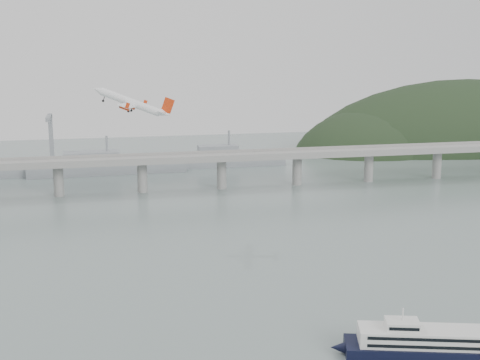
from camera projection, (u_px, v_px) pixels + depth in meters
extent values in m
plane|color=slate|center=(276.00, 319.00, 213.18)|extent=(900.00, 900.00, 0.00)
cube|color=gray|center=(190.00, 159.00, 400.23)|extent=(800.00, 22.00, 2.20)
cube|color=gray|center=(192.00, 158.00, 389.78)|extent=(800.00, 0.60, 1.80)
cube|color=gray|center=(188.00, 153.00, 409.85)|extent=(800.00, 0.60, 1.80)
cylinder|color=gray|center=(59.00, 181.00, 385.54)|extent=(6.00, 6.00, 21.00)
cylinder|color=gray|center=(142.00, 177.00, 396.07)|extent=(6.00, 6.00, 21.00)
cylinder|color=gray|center=(222.00, 174.00, 406.60)|extent=(6.00, 6.00, 21.00)
cylinder|color=gray|center=(297.00, 170.00, 417.12)|extent=(6.00, 6.00, 21.00)
cylinder|color=gray|center=(369.00, 167.00, 427.65)|extent=(6.00, 6.00, 21.00)
cylinder|color=gray|center=(437.00, 164.00, 438.18)|extent=(6.00, 6.00, 21.00)
ellipsoid|color=black|center=(462.00, 165.00, 589.13)|extent=(320.00, 150.00, 156.00)
ellipsoid|color=black|center=(371.00, 164.00, 558.34)|extent=(140.00, 110.00, 96.00)
cube|color=gray|center=(108.00, 168.00, 455.11)|extent=(110.55, 21.43, 8.00)
cube|color=gray|center=(91.00, 157.00, 451.15)|extent=(39.01, 16.73, 8.00)
cylinder|color=gray|center=(107.00, 146.00, 451.83)|extent=(1.60, 1.60, 14.00)
cube|color=gray|center=(229.00, 161.00, 483.62)|extent=(85.00, 13.60, 8.00)
cube|color=gray|center=(218.00, 151.00, 480.19)|extent=(29.75, 11.90, 8.00)
cylinder|color=gray|center=(229.00, 140.00, 480.33)|extent=(1.60, 1.60, 14.00)
cube|color=gray|center=(51.00, 140.00, 476.86)|extent=(3.00, 3.00, 40.00)
cube|color=gray|center=(49.00, 118.00, 463.60)|extent=(3.00, 28.00, 3.00)
cube|color=black|center=(427.00, 350.00, 187.07)|extent=(49.06, 24.44, 3.82)
cone|color=black|center=(338.00, 348.00, 188.80)|extent=(5.66, 5.01, 3.82)
cube|color=silver|center=(428.00, 337.00, 186.19)|extent=(41.19, 20.46, 4.78)
cube|color=black|center=(432.00, 340.00, 181.22)|extent=(34.88, 10.36, 0.96)
cube|color=black|center=(432.00, 348.00, 181.70)|extent=(34.88, 10.36, 0.96)
cube|color=black|center=(425.00, 326.00, 190.65)|extent=(34.88, 10.36, 0.96)
cube|color=black|center=(425.00, 333.00, 191.12)|extent=(34.88, 10.36, 0.96)
cube|color=silver|center=(402.00, 324.00, 185.96)|extent=(11.05, 9.11, 2.48)
cube|color=black|center=(404.00, 329.00, 182.65)|extent=(8.28, 2.53, 0.96)
cylinder|color=silver|center=(403.00, 314.00, 185.33)|extent=(0.59, 0.59, 3.82)
cylinder|color=white|center=(131.00, 102.00, 279.15)|extent=(26.04, 12.69, 12.50)
cone|color=white|center=(98.00, 90.00, 279.40)|extent=(5.73, 4.91, 4.63)
cone|color=white|center=(165.00, 114.00, 278.82)|extent=(6.41, 4.85, 4.96)
cube|color=white|center=(132.00, 105.00, 279.31)|extent=(13.86, 32.74, 3.57)
cube|color=white|center=(163.00, 112.00, 278.72)|extent=(6.17, 11.96, 1.85)
cube|color=red|center=(168.00, 105.00, 278.15)|extent=(6.11, 1.91, 7.38)
cylinder|color=red|center=(131.00, 106.00, 284.78)|extent=(5.05, 3.67, 3.50)
cylinder|color=black|center=(127.00, 105.00, 284.81)|extent=(1.71, 2.39, 2.21)
cube|color=white|center=(131.00, 104.00, 284.62)|extent=(2.62, 0.98, 1.92)
cylinder|color=red|center=(125.00, 107.00, 274.34)|extent=(5.05, 3.67, 3.50)
cylinder|color=black|center=(120.00, 106.00, 274.37)|extent=(1.71, 2.39, 2.21)
cube|color=white|center=(125.00, 105.00, 274.17)|extent=(2.62, 0.98, 1.92)
cylinder|color=black|center=(132.00, 108.00, 282.07)|extent=(1.20, 0.56, 2.31)
cylinder|color=black|center=(131.00, 111.00, 282.26)|extent=(1.42, 0.73, 1.38)
cylinder|color=black|center=(129.00, 109.00, 277.14)|extent=(1.20, 0.56, 2.31)
cylinder|color=black|center=(128.00, 111.00, 277.32)|extent=(1.42, 0.73, 1.38)
cylinder|color=black|center=(104.00, 99.00, 279.81)|extent=(1.20, 0.56, 2.31)
cylinder|color=black|center=(103.00, 101.00, 279.99)|extent=(1.42, 0.73, 1.38)
cube|color=red|center=(145.00, 103.00, 295.21)|extent=(2.22, 0.75, 2.71)
cube|color=red|center=(128.00, 106.00, 262.94)|extent=(2.22, 0.75, 2.71)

